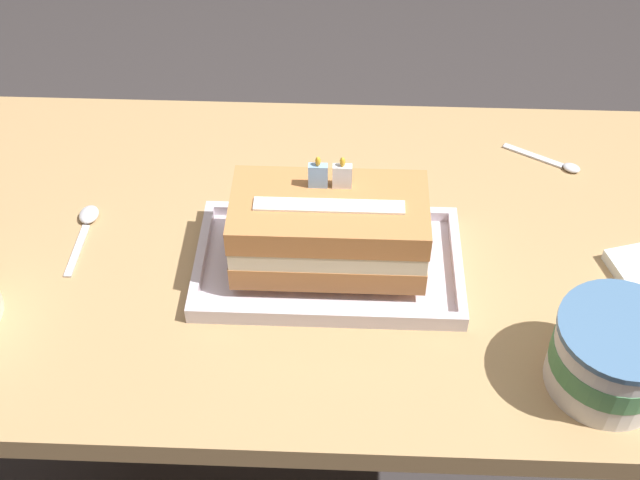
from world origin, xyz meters
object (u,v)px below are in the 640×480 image
(foil_tray, at_px, (329,265))
(birthday_cake, at_px, (329,229))
(ice_cream_tub, at_px, (613,355))
(serving_spoon_by_bowls, at_px, (557,163))
(serving_spoon_near_tray, at_px, (87,221))

(foil_tray, xyz_separation_m, birthday_cake, (-0.00, 0.00, 0.07))
(birthday_cake, bearing_deg, ice_cream_tub, -27.08)
(foil_tray, relative_size, serving_spoon_by_bowls, 3.10)
(ice_cream_tub, relative_size, serving_spoon_near_tray, 1.09)
(serving_spoon_by_bowls, bearing_deg, serving_spoon_near_tray, -167.16)
(foil_tray, xyz_separation_m, ice_cream_tub, (0.33, -0.17, 0.04))
(serving_spoon_by_bowls, bearing_deg, ice_cream_tub, -91.52)
(ice_cream_tub, bearing_deg, foil_tray, 152.93)
(birthday_cake, distance_m, serving_spoon_near_tray, 0.36)
(foil_tray, bearing_deg, serving_spoon_near_tray, 168.05)
(birthday_cake, height_order, ice_cream_tub, birthday_cake)
(birthday_cake, height_order, serving_spoon_near_tray, birthday_cake)
(foil_tray, distance_m, serving_spoon_by_bowls, 0.41)
(foil_tray, relative_size, birthday_cake, 1.42)
(birthday_cake, xyz_separation_m, serving_spoon_by_bowls, (0.34, 0.23, -0.07))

